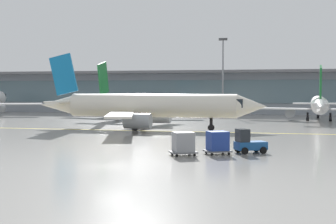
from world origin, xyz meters
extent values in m
plane|color=gray|center=(0.00, 0.00, 0.00)|extent=(400.00, 400.00, 0.00)
cube|color=yellow|center=(-5.71, 30.18, 0.00)|extent=(110.00, 0.71, 0.01)
cube|color=#8C939E|center=(0.00, 81.16, 4.50)|extent=(174.97, 8.00, 9.00)
cube|color=slate|center=(0.00, 77.08, 4.95)|extent=(167.97, 0.16, 5.04)
cube|color=slate|center=(0.00, 79.66, 9.30)|extent=(181.97, 11.00, 0.60)
cone|color=white|center=(-52.66, 72.33, 3.43)|extent=(3.53, 4.28, 3.16)
cube|color=white|center=(-42.67, 57.28, 2.51)|extent=(13.90, 7.94, 0.27)
cylinder|color=silver|center=(-17.12, 58.36, 3.13)|extent=(4.48, 22.06, 3.04)
cone|color=silver|center=(-16.28, 71.11, 3.13)|extent=(3.13, 3.83, 2.89)
cube|color=black|center=(-16.44, 68.68, 3.51)|extent=(2.55, 2.89, 1.06)
cone|color=silver|center=(-18.01, 45.00, 3.13)|extent=(2.90, 5.03, 2.59)
cube|color=silver|center=(-25.01, 57.09, 2.30)|extent=(12.76, 6.94, 0.25)
cylinder|color=#999EA3|center=(-22.42, 58.26, 1.45)|extent=(2.09, 3.34, 1.88)
cube|color=silver|center=(-9.47, 56.06, 2.30)|extent=(12.85, 5.46, 0.25)
cylinder|color=#999EA3|center=(-11.88, 57.56, 1.45)|extent=(2.09, 3.34, 1.88)
cube|color=#19662D|center=(-17.94, 45.97, 7.25)|extent=(0.59, 4.11, 5.73)
cube|color=silver|center=(-20.15, 46.48, 3.59)|extent=(4.61, 2.44, 0.21)
cube|color=silver|center=(-15.69, 46.18, 3.59)|extent=(4.61, 2.44, 0.21)
cylinder|color=black|center=(-16.62, 66.01, 0.81)|extent=(0.39, 0.39, 1.61)
cylinder|color=black|center=(-16.62, 66.01, 0.40)|extent=(0.54, 0.84, 0.81)
cylinder|color=black|center=(-19.29, 56.71, 0.81)|extent=(0.39, 0.39, 1.61)
cylinder|color=black|center=(-19.29, 56.71, 0.40)|extent=(0.54, 0.84, 0.81)
cylinder|color=black|center=(-15.19, 56.44, 0.81)|extent=(0.39, 0.39, 1.61)
cylinder|color=black|center=(-15.19, 56.44, 0.40)|extent=(0.54, 0.84, 0.81)
cylinder|color=white|center=(17.37, 58.15, 2.86)|extent=(3.57, 20.09, 2.78)
cone|color=white|center=(17.83, 69.80, 2.86)|extent=(2.77, 3.43, 2.64)
cube|color=black|center=(17.74, 67.58, 3.21)|extent=(2.26, 2.58, 0.97)
cone|color=white|center=(16.89, 45.94, 2.86)|extent=(2.53, 4.53, 2.36)
cube|color=white|center=(10.21, 56.80, 2.09)|extent=(11.68, 6.07, 0.23)
cylinder|color=#999EA3|center=(12.54, 57.93, 1.32)|extent=(1.83, 3.01, 1.72)
cube|color=#19662D|center=(16.92, 46.83, 6.62)|extent=(0.44, 3.75, 5.23)
cube|color=white|center=(14.90, 47.23, 3.27)|extent=(4.16, 2.12, 0.20)
cube|color=white|center=(18.98, 47.07, 3.27)|extent=(4.16, 2.12, 0.20)
cylinder|color=black|center=(17.65, 65.14, 0.74)|extent=(0.36, 0.36, 1.47)
cylinder|color=black|center=(17.65, 65.14, 0.37)|extent=(0.48, 0.75, 0.74)
cylinder|color=black|center=(15.43, 56.59, 0.74)|extent=(0.36, 0.36, 1.47)
cylinder|color=black|center=(15.43, 56.59, 0.37)|extent=(0.48, 0.75, 0.74)
cylinder|color=black|center=(19.18, 56.44, 0.74)|extent=(0.36, 0.36, 1.47)
cylinder|color=black|center=(19.18, 56.44, 0.37)|extent=(0.48, 0.75, 0.74)
cylinder|color=silver|center=(-5.71, 32.18, 3.26)|extent=(22.83, 3.24, 3.17)
cone|color=silver|center=(7.60, 32.22, 3.26)|extent=(3.81, 3.02, 3.01)
cube|color=black|center=(5.06, 32.21, 3.66)|extent=(2.86, 2.48, 1.11)
cone|color=silver|center=(-19.65, 32.13, 3.26)|extent=(5.08, 2.71, 2.69)
cube|color=silver|center=(-7.60, 40.28, 2.39)|extent=(6.44, 13.37, 0.26)
cylinder|color=#999EA3|center=(-6.19, 37.67, 1.51)|extent=(3.36, 1.97, 1.96)
cube|color=silver|center=(-7.55, 24.06, 2.39)|extent=(6.51, 13.36, 0.26)
cylinder|color=#999EA3|center=(-6.16, 26.68, 1.51)|extent=(3.36, 1.97, 1.96)
cube|color=#1472B2|center=(-18.64, 32.14, 7.55)|extent=(4.27, 0.35, 5.97)
cube|color=silver|center=(-18.27, 34.47, 3.74)|extent=(2.25, 4.67, 0.22)
cube|color=silver|center=(-18.26, 29.81, 3.74)|extent=(2.25, 4.67, 0.22)
cylinder|color=black|center=(2.28, 32.20, 0.84)|extent=(0.41, 0.41, 1.68)
cylinder|color=black|center=(2.28, 32.20, 0.42)|extent=(0.84, 0.52, 0.84)
cylinder|color=black|center=(-7.58, 34.31, 0.84)|extent=(0.41, 0.41, 1.68)
cylinder|color=black|center=(-7.58, 34.31, 0.42)|extent=(0.84, 0.52, 0.84)
cylinder|color=black|center=(-7.57, 30.03, 0.84)|extent=(0.41, 0.41, 1.68)
cylinder|color=black|center=(-7.57, 30.03, 0.42)|extent=(0.84, 0.52, 0.84)
cube|color=#194C8C|center=(9.00, 9.83, 0.65)|extent=(2.95, 2.47, 0.70)
cube|color=#1E2328|center=(8.34, 9.48, 1.55)|extent=(1.38, 1.52, 1.10)
cylinder|color=black|center=(9.42, 10.85, 0.30)|extent=(0.63, 0.48, 0.60)
cylinder|color=black|center=(10.09, 9.62, 0.30)|extent=(0.63, 0.48, 0.60)
cylinder|color=black|center=(7.92, 10.05, 0.30)|extent=(0.63, 0.48, 0.60)
cylinder|color=black|center=(8.59, 8.82, 0.30)|extent=(0.63, 0.48, 0.60)
cube|color=#595B60|center=(6.35, 8.40, 0.28)|extent=(2.61, 2.40, 0.12)
cube|color=navy|center=(6.35, 8.40, 1.14)|extent=(2.12, 2.08, 1.60)
cylinder|color=black|center=(6.68, 9.38, 0.11)|extent=(0.24, 0.19, 0.22)
cylinder|color=black|center=(7.34, 8.14, 0.11)|extent=(0.24, 0.19, 0.22)
cylinder|color=black|center=(5.36, 8.67, 0.11)|extent=(0.24, 0.19, 0.22)
cylinder|color=black|center=(6.02, 7.43, 0.11)|extent=(0.24, 0.19, 0.22)
cube|color=#595B60|center=(3.69, 6.97, 0.28)|extent=(2.61, 2.40, 0.12)
cube|color=gray|center=(3.69, 6.97, 1.14)|extent=(2.12, 2.08, 1.60)
cylinder|color=black|center=(4.02, 7.95, 0.11)|extent=(0.24, 0.19, 0.22)
cylinder|color=black|center=(4.69, 6.71, 0.11)|extent=(0.24, 0.19, 0.22)
cylinder|color=black|center=(2.70, 7.24, 0.11)|extent=(0.24, 0.19, 0.22)
cylinder|color=black|center=(3.37, 6.00, 0.11)|extent=(0.24, 0.19, 0.22)
cylinder|color=gray|center=(-1.28, 72.71, 7.84)|extent=(0.36, 0.36, 15.69)
cube|color=#3F3F42|center=(-1.28, 72.71, 15.94)|extent=(1.80, 0.30, 0.50)
camera|label=1|loc=(12.07, -33.92, 5.50)|focal=54.26mm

